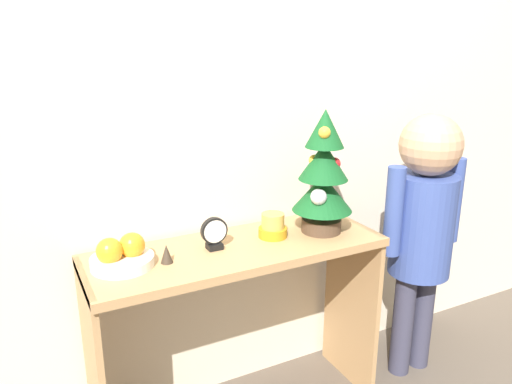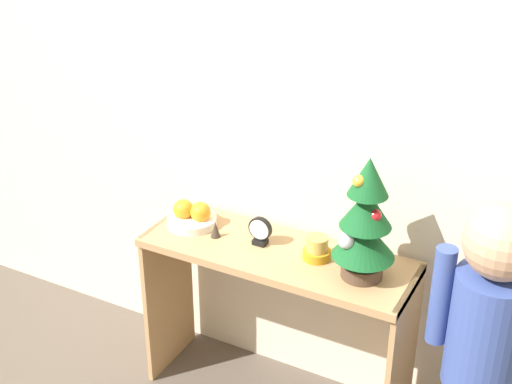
{
  "view_description": "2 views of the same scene",
  "coord_description": "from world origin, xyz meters",
  "px_view_note": "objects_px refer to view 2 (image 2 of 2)",
  "views": [
    {
      "loc": [
        -0.65,
        -1.24,
        1.36
      ],
      "look_at": [
        0.06,
        0.16,
        0.88
      ],
      "focal_mm": 35.0,
      "sensor_mm": 36.0,
      "label": 1
    },
    {
      "loc": [
        0.98,
        -1.83,
        2.04
      ],
      "look_at": [
        -0.08,
        0.16,
        0.92
      ],
      "focal_mm": 50.0,
      "sensor_mm": 36.0,
      "label": 2
    }
  ],
  "objects_px": {
    "desk_clock": "(260,231)",
    "child_figure": "(489,321)",
    "fruit_bowl": "(192,216)",
    "singing_bowl": "(317,249)",
    "figurine": "(215,230)",
    "mini_tree": "(365,221)"
  },
  "relations": [
    {
      "from": "desk_clock",
      "to": "child_figure",
      "type": "relative_size",
      "value": 0.1
    },
    {
      "from": "fruit_bowl",
      "to": "desk_clock",
      "type": "xyz_separation_m",
      "value": [
        0.3,
        -0.01,
        0.02
      ]
    },
    {
      "from": "singing_bowl",
      "to": "desk_clock",
      "type": "distance_m",
      "value": 0.23
    },
    {
      "from": "figurine",
      "to": "mini_tree",
      "type": "bearing_deg",
      "value": 0.38
    },
    {
      "from": "singing_bowl",
      "to": "mini_tree",
      "type": "bearing_deg",
      "value": -10.51
    },
    {
      "from": "singing_bowl",
      "to": "child_figure",
      "type": "xyz_separation_m",
      "value": [
        0.63,
        -0.09,
        -0.04
      ]
    },
    {
      "from": "figurine",
      "to": "singing_bowl",
      "type": "bearing_deg",
      "value": 5.39
    },
    {
      "from": "mini_tree",
      "to": "desk_clock",
      "type": "xyz_separation_m",
      "value": [
        -0.41,
        0.03,
        -0.16
      ]
    },
    {
      "from": "mini_tree",
      "to": "fruit_bowl",
      "type": "distance_m",
      "value": 0.73
    },
    {
      "from": "desk_clock",
      "to": "figurine",
      "type": "distance_m",
      "value": 0.18
    },
    {
      "from": "singing_bowl",
      "to": "desk_clock",
      "type": "relative_size",
      "value": 0.91
    },
    {
      "from": "singing_bowl",
      "to": "desk_clock",
      "type": "bearing_deg",
      "value": -178.27
    },
    {
      "from": "desk_clock",
      "to": "figurine",
      "type": "xyz_separation_m",
      "value": [
        -0.17,
        -0.03,
        -0.02
      ]
    },
    {
      "from": "mini_tree",
      "to": "fruit_bowl",
      "type": "relative_size",
      "value": 2.29
    },
    {
      "from": "mini_tree",
      "to": "figurine",
      "type": "height_order",
      "value": "mini_tree"
    },
    {
      "from": "mini_tree",
      "to": "child_figure",
      "type": "xyz_separation_m",
      "value": [
        0.44,
        -0.06,
        -0.21
      ]
    },
    {
      "from": "desk_clock",
      "to": "child_figure",
      "type": "xyz_separation_m",
      "value": [
        0.85,
        -0.09,
        -0.05
      ]
    },
    {
      "from": "mini_tree",
      "to": "fruit_bowl",
      "type": "height_order",
      "value": "mini_tree"
    },
    {
      "from": "figurine",
      "to": "child_figure",
      "type": "distance_m",
      "value": 1.03
    },
    {
      "from": "fruit_bowl",
      "to": "desk_clock",
      "type": "distance_m",
      "value": 0.3
    },
    {
      "from": "mini_tree",
      "to": "child_figure",
      "type": "height_order",
      "value": "mini_tree"
    },
    {
      "from": "fruit_bowl",
      "to": "mini_tree",
      "type": "bearing_deg",
      "value": -2.87
    }
  ]
}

